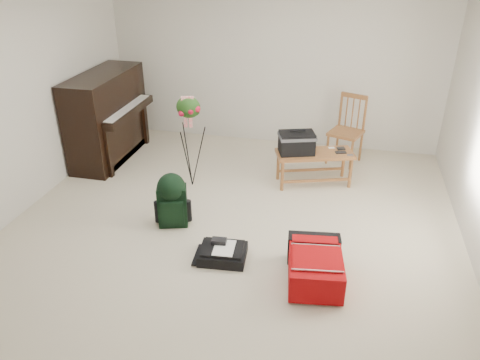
% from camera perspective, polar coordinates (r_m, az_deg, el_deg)
% --- Properties ---
extents(floor, '(5.00, 5.50, 0.01)m').
position_cam_1_polar(floor, '(5.18, -1.41, -6.66)').
color(floor, beige).
rests_on(floor, ground).
extents(wall_back, '(5.00, 0.04, 2.50)m').
position_cam_1_polar(wall_back, '(7.17, 4.13, 14.09)').
color(wall_back, beige).
rests_on(wall_back, floor).
extents(wall_left, '(0.04, 5.50, 2.50)m').
position_cam_1_polar(wall_left, '(5.73, -26.80, 7.74)').
color(wall_left, beige).
rests_on(wall_left, floor).
extents(piano, '(0.71, 1.50, 1.25)m').
position_cam_1_polar(piano, '(7.00, -15.79, 7.23)').
color(piano, black).
rests_on(piano, floor).
extents(bench, '(1.06, 0.69, 0.76)m').
position_cam_1_polar(bench, '(6.08, 7.63, 4.32)').
color(bench, '#935A30').
rests_on(bench, floor).
extents(dining_chair, '(0.54, 0.54, 0.97)m').
position_cam_1_polar(dining_chair, '(6.82, 12.80, 5.91)').
color(dining_chair, '#935A30').
rests_on(dining_chair, floor).
extents(red_suitcase, '(0.58, 0.79, 0.31)m').
position_cam_1_polar(red_suitcase, '(4.56, 9.19, -9.92)').
color(red_suitcase, '#AB070B').
rests_on(red_suitcase, floor).
extents(black_duffel, '(0.50, 0.41, 0.20)m').
position_cam_1_polar(black_duffel, '(4.79, -2.12, -8.86)').
color(black_duffel, black).
rests_on(black_duffel, floor).
extents(green_backpack, '(0.36, 0.33, 0.63)m').
position_cam_1_polar(green_backpack, '(5.22, -8.31, -2.13)').
color(green_backpack, black).
rests_on(green_backpack, floor).
extents(flower_stand, '(0.47, 0.47, 1.24)m').
position_cam_1_polar(flower_stand, '(5.95, -6.09, 4.60)').
color(flower_stand, black).
rests_on(flower_stand, floor).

